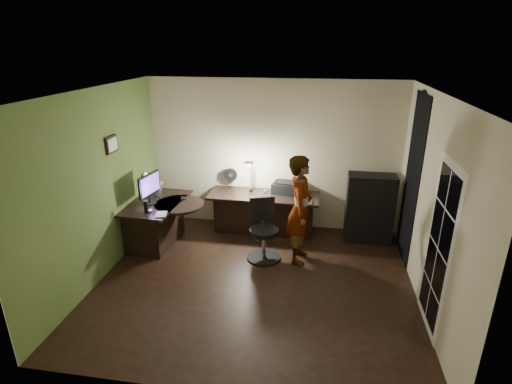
% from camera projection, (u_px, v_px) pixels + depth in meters
% --- Properties ---
extents(floor, '(4.50, 4.00, 0.01)m').
position_uv_depth(floor, '(255.00, 282.00, 5.80)').
color(floor, black).
rests_on(floor, ground).
extents(ceiling, '(4.50, 4.00, 0.01)m').
position_uv_depth(ceiling, '(254.00, 92.00, 4.84)').
color(ceiling, silver).
rests_on(ceiling, floor).
extents(wall_back, '(4.50, 0.01, 2.70)m').
position_uv_depth(wall_back, '(273.00, 156.00, 7.17)').
color(wall_back, '#BEB490').
rests_on(wall_back, floor).
extents(wall_front, '(4.50, 0.01, 2.70)m').
position_uv_depth(wall_front, '(217.00, 278.00, 3.47)').
color(wall_front, '#BEB490').
rests_on(wall_front, floor).
extents(wall_left, '(0.01, 4.00, 2.70)m').
position_uv_depth(wall_left, '(98.00, 186.00, 5.66)').
color(wall_left, '#BEB490').
rests_on(wall_left, floor).
extents(wall_right, '(0.01, 4.00, 2.70)m').
position_uv_depth(wall_right, '(432.00, 206.00, 4.98)').
color(wall_right, '#BEB490').
rests_on(wall_right, floor).
extents(green_wall_overlay, '(0.00, 4.00, 2.70)m').
position_uv_depth(green_wall_overlay, '(99.00, 186.00, 5.66)').
color(green_wall_overlay, '#4D652C').
rests_on(green_wall_overlay, floor).
extents(arched_doorway, '(0.01, 0.90, 2.60)m').
position_uv_depth(arched_doorway, '(412.00, 180.00, 6.06)').
color(arched_doorway, black).
rests_on(arched_doorway, floor).
extents(french_door, '(0.02, 0.92, 2.10)m').
position_uv_depth(french_door, '(438.00, 249.00, 4.58)').
color(french_door, white).
rests_on(french_door, floor).
extents(framed_picture, '(0.04, 0.30, 0.25)m').
position_uv_depth(framed_picture, '(111.00, 145.00, 5.89)').
color(framed_picture, black).
rests_on(framed_picture, wall_left).
extents(desk_left, '(0.88, 1.36, 0.76)m').
position_uv_depth(desk_left, '(158.00, 223.00, 6.80)').
color(desk_left, black).
rests_on(desk_left, floor).
extents(desk_right, '(1.97, 0.71, 0.73)m').
position_uv_depth(desk_right, '(264.00, 214.00, 7.19)').
color(desk_right, black).
rests_on(desk_right, floor).
extents(cabinet, '(0.80, 0.41, 1.19)m').
position_uv_depth(cabinet, '(370.00, 208.00, 6.84)').
color(cabinet, black).
rests_on(cabinet, floor).
extents(laptop_stand, '(0.30, 0.28, 0.10)m').
position_uv_depth(laptop_stand, '(155.00, 187.00, 7.18)').
color(laptop_stand, silver).
rests_on(laptop_stand, desk_left).
extents(laptop, '(0.36, 0.35, 0.21)m').
position_uv_depth(laptop, '(154.00, 179.00, 7.12)').
color(laptop, silver).
rests_on(laptop, laptop_stand).
extents(monitor, '(0.21, 0.57, 0.37)m').
position_uv_depth(monitor, '(149.00, 193.00, 6.54)').
color(monitor, black).
rests_on(monitor, desk_left).
extents(mouse, '(0.07, 0.10, 0.04)m').
position_uv_depth(mouse, '(150.00, 210.00, 6.26)').
color(mouse, silver).
rests_on(mouse, desk_left).
extents(phone, '(0.12, 0.16, 0.01)m').
position_uv_depth(phone, '(183.00, 198.00, 6.80)').
color(phone, black).
rests_on(phone, desk_left).
extents(pen, '(0.11, 0.12, 0.01)m').
position_uv_depth(pen, '(159.00, 197.00, 6.82)').
color(pen, black).
rests_on(pen, desk_left).
extents(speaker, '(0.08, 0.08, 0.18)m').
position_uv_depth(speaker, '(146.00, 206.00, 6.24)').
color(speaker, black).
rests_on(speaker, desk_left).
extents(notepad, '(0.21, 0.26, 0.01)m').
position_uv_depth(notepad, '(161.00, 214.00, 6.16)').
color(notepad, silver).
rests_on(notepad, desk_left).
extents(desk_fan, '(0.26, 0.17, 0.37)m').
position_uv_depth(desk_fan, '(231.00, 178.00, 7.36)').
color(desk_fan, black).
rests_on(desk_fan, desk_right).
extents(headphones, '(0.21, 0.12, 0.09)m').
position_uv_depth(headphones, '(269.00, 191.00, 7.12)').
color(headphones, '#2A528C').
rests_on(headphones, desk_right).
extents(printer, '(0.54, 0.46, 0.21)m').
position_uv_depth(printer, '(287.00, 187.00, 7.13)').
color(printer, black).
rests_on(printer, desk_right).
extents(desk_lamp, '(0.23, 0.34, 0.68)m').
position_uv_depth(desk_lamp, '(251.00, 174.00, 7.08)').
color(desk_lamp, black).
rests_on(desk_lamp, desk_right).
extents(office_chair, '(0.68, 0.68, 0.98)m').
position_uv_depth(office_chair, '(264.00, 231.00, 6.26)').
color(office_chair, black).
rests_on(office_chair, floor).
extents(person, '(0.42, 0.62, 1.72)m').
position_uv_depth(person, '(301.00, 210.00, 6.11)').
color(person, '#D8A88C').
rests_on(person, floor).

